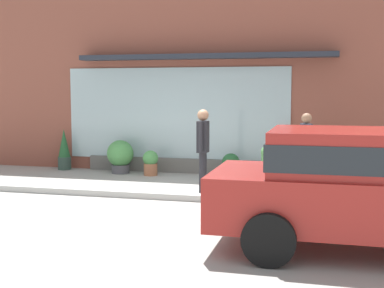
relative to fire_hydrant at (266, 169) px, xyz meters
name	(u,v)px	position (x,y,z in m)	size (l,w,h in m)	color
ground_plane	(170,197)	(-1.74, -0.96, -0.47)	(60.00, 60.00, 0.00)	#9E9B93
curb_strip	(167,196)	(-1.74, -1.16, -0.41)	(14.00, 0.24, 0.12)	#B2B2AD
storefront	(206,82)	(-1.75, 2.22, 1.80)	(14.00, 0.81, 4.61)	brown
fire_hydrant	(266,169)	(0.00, 0.00, 0.00)	(0.40, 0.36, 0.94)	#4C8C47
pedestrian_with_handbag	(306,146)	(0.75, 0.55, 0.45)	(0.27, 0.63, 1.59)	#9E9384
pedestrian_passerby	(203,145)	(-1.21, -0.46, 0.52)	(0.23, 0.47, 1.69)	#232328
parked_car_red	(377,183)	(1.77, -3.63, 0.42)	(4.34, 1.96, 1.56)	maroon
potted_plant_by_entrance	(64,150)	(-5.43, 1.74, 0.04)	(0.34, 0.34, 1.06)	#33473D
potted_plant_low_front	(120,155)	(-3.79, 1.54, -0.02)	(0.66, 0.66, 0.83)	#4C4C51
potted_plant_corner_tall	(280,155)	(0.14, 1.51, 0.12)	(0.38, 0.38, 1.22)	#B7B2A3
potted_plant_doorstep	(151,162)	(-2.95, 1.40, -0.15)	(0.38, 0.38, 0.61)	#9E6042
potted_plant_near_hydrant	(231,165)	(-0.99, 1.48, -0.16)	(0.42, 0.42, 0.59)	#B7B2A3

